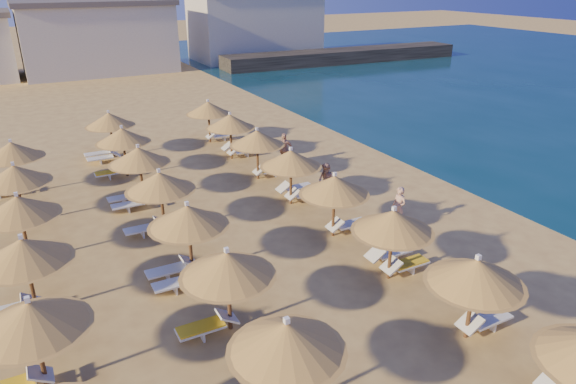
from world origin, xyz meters
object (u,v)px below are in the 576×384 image
jetty (344,56)px  beachgoer_c (284,149)px  parasol_row_west (206,239)px  parasol_row_east (361,203)px  beachgoer_a (399,207)px  beachgoer_b (326,182)px

jetty → beachgoer_c: (-23.18, -28.84, 0.16)m
jetty → beachgoer_c: beachgoer_c is taller
parasol_row_west → beachgoer_c: parasol_row_west is taller
jetty → parasol_row_east: parasol_row_east is taller
jetty → beachgoer_c: 37.00m
jetty → parasol_row_west: (-31.10, -38.86, 1.37)m
beachgoer_a → parasol_row_east: bearing=-75.1°
beachgoer_c → parasol_row_west: bearing=-96.5°
jetty → parasol_row_west: parasol_row_west is taller
parasol_row_east → beachgoer_a: size_ratio=19.82×
parasol_row_west → beachgoer_a: size_ratio=19.82×
beachgoer_b → beachgoer_c: bearing=159.6°
beachgoer_c → jetty: bearing=83.1°
parasol_row_west → beachgoer_c: 12.84m
jetty → parasol_row_west: size_ratio=0.87×
beachgoer_a → parasol_row_west: bearing=-90.3°
parasol_row_east → beachgoer_b: parasol_row_east is taller
jetty → parasol_row_east: 46.38m
jetty → beachgoer_b: (-23.63, -33.90, 0.12)m
parasol_row_west → beachgoer_a: 8.78m
parasol_row_west → beachgoer_c: bearing=51.7°
jetty → beachgoer_a: 43.88m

